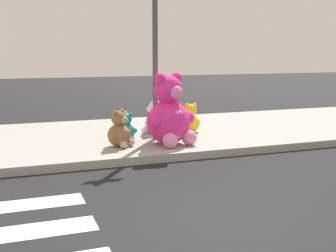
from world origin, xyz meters
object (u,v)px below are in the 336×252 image
sign_pole (155,57)px  plush_brown (120,132)px  plush_teal (126,129)px  plush_lime (124,123)px  plush_yellow (190,120)px  plush_pink_large (170,116)px  plush_white (154,120)px

sign_pole → plush_brown: bearing=-151.4°
plush_teal → plush_lime: bearing=78.0°
plush_yellow → plush_teal: bearing=-166.5°
plush_pink_large → plush_brown: (-0.98, 0.11, -0.27)m
plush_pink_large → plush_brown: size_ratio=1.95×
plush_yellow → plush_lime: (-1.40, 0.55, -0.07)m
plush_brown → plush_white: bearing=46.2°
plush_white → sign_pole: bearing=-105.2°
plush_pink_large → plush_brown: 1.02m
plush_yellow → plush_white: 0.84m
plush_yellow → plush_brown: bearing=-153.2°
plush_lime → plush_teal: 0.95m
plush_yellow → plush_brown: 2.10m
plush_pink_large → plush_yellow: plush_pink_large is taller
plush_pink_large → plush_yellow: 1.41m
plush_lime → plush_teal: (-0.20, -0.93, 0.04)m
plush_yellow → plush_lime: size_ratio=1.39×
plush_white → plush_teal: 0.94m
plush_brown → plush_lime: bearing=72.2°
plush_yellow → plush_white: size_ratio=0.91×
sign_pole → plush_brown: size_ratio=4.46×
plush_lime → plush_yellow: bearing=-21.5°
sign_pole → plush_brown: sign_pole is taller
sign_pole → plush_lime: bearing=111.8°
plush_white → plush_brown: plush_white is taller
sign_pole → plush_teal: sign_pole is taller
plush_lime → plush_brown: bearing=-107.8°
plush_teal → plush_brown: bearing=-116.5°
sign_pole → plush_white: size_ratio=4.38×
plush_pink_large → plush_white: plush_pink_large is taller
plush_pink_large → plush_teal: plush_pink_large is taller
plush_lime → plush_teal: bearing=-102.0°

